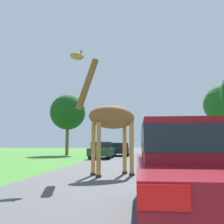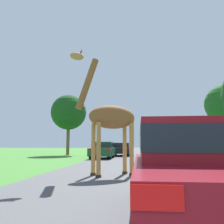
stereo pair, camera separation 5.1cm
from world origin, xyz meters
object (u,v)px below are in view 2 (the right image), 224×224
car_lead_maroon (197,170)px  car_verge_right (121,149)px  car_queue_left (103,150)px  car_queue_right (160,151)px  giraffe_near_road (110,118)px  tree_far_right (69,112)px  car_far_ahead (167,149)px

car_lead_maroon → car_verge_right: size_ratio=0.97×
car_queue_left → car_verge_right: car_queue_left is taller
car_queue_right → car_verge_right: car_verge_right is taller
car_queue_left → giraffe_near_road: bearing=-80.0°
tree_far_right → car_queue_right: bearing=-36.0°
car_queue_left → car_verge_right: size_ratio=0.90×
giraffe_near_road → car_far_ahead: giraffe_near_road is taller
car_lead_maroon → tree_far_right: (-8.88, 22.48, 4.04)m
giraffe_near_road → car_lead_maroon: giraffe_near_road is taller
car_queue_left → tree_far_right: size_ratio=0.61×
car_queue_left → car_verge_right: bearing=76.0°
car_far_ahead → car_verge_right: car_verge_right is taller
tree_far_right → car_far_ahead: bearing=10.5°
car_queue_left → car_far_ahead: (6.46, 7.56, -0.02)m
giraffe_near_road → car_queue_right: giraffe_near_road is taller
giraffe_near_road → car_queue_left: size_ratio=1.19×
giraffe_near_road → car_verge_right: giraffe_near_road is taller
car_verge_right → car_queue_right: bearing=-61.1°
car_queue_left → car_far_ahead: car_queue_left is taller
giraffe_near_road → car_queue_left: 11.66m
car_verge_right → giraffe_near_road: bearing=-87.3°
giraffe_near_road → car_far_ahead: (4.45, 18.94, -1.56)m
car_lead_maroon → car_queue_right: (0.80, 15.44, -0.10)m
giraffe_near_road → car_verge_right: 16.46m
car_queue_right → car_queue_left: car_queue_left is taller
giraffe_near_road → car_queue_left: (-2.01, 11.39, -1.53)m
car_queue_right → car_queue_left: bearing=162.1°
car_verge_right → tree_far_right: bearing=175.4°
car_queue_left → car_far_ahead: size_ratio=0.90×
car_queue_right → car_verge_right: bearing=118.9°
car_far_ahead → giraffe_near_road: bearing=-103.2°
car_queue_right → car_far_ahead: bearing=80.0°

